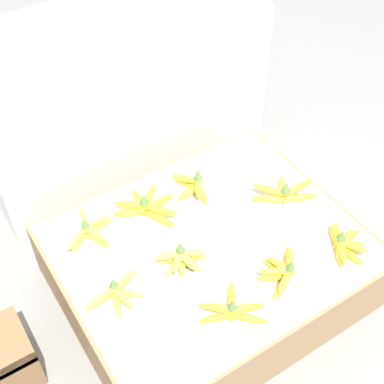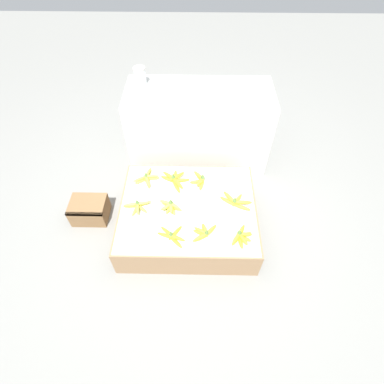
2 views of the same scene
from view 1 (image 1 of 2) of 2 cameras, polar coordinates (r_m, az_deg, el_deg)
The scene contains 13 objects.
ground_plane at distance 2.28m, azimuth 1.70°, elevation -9.89°, with size 10.00×10.00×0.00m, color gray.
display_platform at distance 2.16m, azimuth 1.78°, elevation -7.78°, with size 1.13×0.93×0.28m.
back_vendor_table at distance 2.59m, azimuth -7.96°, elevation 10.20°, with size 1.35×0.56×0.78m.
banana_bunch_front_midleft at distance 1.85m, azimuth 4.32°, elevation -12.44°, with size 0.23×0.21×0.10m.
banana_bunch_front_midright at distance 1.96m, azimuth 9.61°, elevation -8.30°, with size 0.20×0.18×0.10m.
banana_bunch_front_right at distance 2.09m, azimuth 15.93°, elevation -5.31°, with size 0.17×0.21×0.11m.
banana_bunch_middle_left at distance 1.90m, azimuth -8.11°, elevation -10.56°, with size 0.23×0.17×0.09m.
banana_bunch_middle_midleft at distance 1.96m, azimuth -1.14°, elevation -7.13°, with size 0.20×0.14×0.11m.
banana_bunch_middle_right at distance 2.22m, azimuth 9.82°, elevation -0.00°, with size 0.26×0.19×0.11m.
banana_bunch_back_left at distance 2.09m, azimuth -10.95°, elevation -4.02°, with size 0.23×0.24×0.09m.
banana_bunch_back_midleft at distance 2.14m, azimuth -4.84°, elevation -1.53°, with size 0.26×0.27×0.11m.
banana_bunch_back_midright at distance 2.21m, azimuth 0.16°, elevation 0.71°, with size 0.15×0.21×0.11m.
foam_tray_white at distance 2.27m, azimuth -11.74°, elevation 16.08°, with size 0.21×0.22×0.02m.
Camera 1 is at (-0.75, -1.05, 1.88)m, focal length 50.00 mm.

